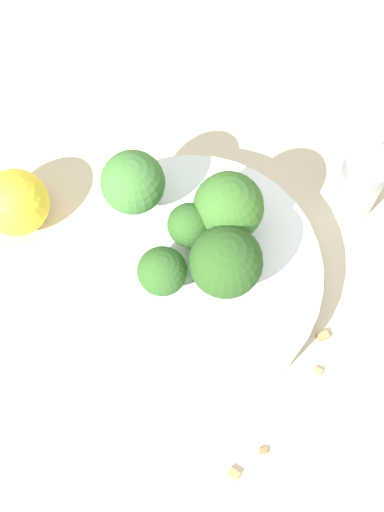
# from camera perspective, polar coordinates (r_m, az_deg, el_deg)

# --- Properties ---
(ground_plane) EXTENTS (3.00, 3.00, 0.00)m
(ground_plane) POSITION_cam_1_polar(r_m,az_deg,el_deg) (0.61, 0.00, -2.26)
(ground_plane) COLOR beige
(bowl) EXTENTS (0.21, 0.21, 0.03)m
(bowl) POSITION_cam_1_polar(r_m,az_deg,el_deg) (0.60, 0.00, -1.74)
(bowl) COLOR silver
(bowl) RESTS_ON ground_plane
(broccoli_floret_0) EXTENTS (0.04, 0.04, 0.05)m
(broccoli_floret_0) POSITION_cam_1_polar(r_m,az_deg,el_deg) (0.56, -0.21, 2.42)
(broccoli_floret_0) COLOR #8EB770
(broccoli_floret_0) RESTS_ON bowl
(broccoli_floret_1) EXTENTS (0.04, 0.04, 0.05)m
(broccoli_floret_1) POSITION_cam_1_polar(r_m,az_deg,el_deg) (0.55, -2.47, -1.11)
(broccoli_floret_1) COLOR #84AD66
(broccoli_floret_1) RESTS_ON bowl
(broccoli_floret_2) EXTENTS (0.06, 0.06, 0.07)m
(broccoli_floret_2) POSITION_cam_1_polar(r_m,az_deg,el_deg) (0.54, 2.73, -0.51)
(broccoli_floret_2) COLOR #8EB770
(broccoli_floret_2) RESTS_ON bowl
(broccoli_floret_3) EXTENTS (0.05, 0.05, 0.06)m
(broccoli_floret_3) POSITION_cam_1_polar(r_m,az_deg,el_deg) (0.57, -4.75, 5.83)
(broccoli_floret_3) COLOR #8EB770
(broccoli_floret_3) RESTS_ON bowl
(broccoli_floret_4) EXTENTS (0.06, 0.06, 0.07)m
(broccoli_floret_4) POSITION_cam_1_polar(r_m,az_deg,el_deg) (0.56, 2.92, 3.92)
(broccoli_floret_4) COLOR #84AD66
(broccoli_floret_4) RESTS_ON bowl
(pepper_shaker) EXTENTS (0.04, 0.04, 0.08)m
(pepper_shaker) POSITION_cam_1_polar(r_m,az_deg,el_deg) (0.62, 13.31, 5.73)
(pepper_shaker) COLOR #B2B7BC
(pepper_shaker) RESTS_ON ground_plane
(lemon_wedge) EXTENTS (0.06, 0.06, 0.06)m
(lemon_wedge) POSITION_cam_1_polar(r_m,az_deg,el_deg) (0.63, -13.93, 4.17)
(lemon_wedge) COLOR yellow
(lemon_wedge) RESTS_ON ground_plane
(almond_crumb_0) EXTENTS (0.01, 0.01, 0.01)m
(almond_crumb_0) POSITION_cam_1_polar(r_m,az_deg,el_deg) (0.58, 5.73, -15.23)
(almond_crumb_0) COLOR olive
(almond_crumb_0) RESTS_ON ground_plane
(almond_crumb_1) EXTENTS (0.01, 0.01, 0.01)m
(almond_crumb_1) POSITION_cam_1_polar(r_m,az_deg,el_deg) (0.60, 10.07, -9.03)
(almond_crumb_1) COLOR tan
(almond_crumb_1) RESTS_ON ground_plane
(almond_crumb_2) EXTENTS (0.01, 0.01, 0.01)m
(almond_crumb_2) POSITION_cam_1_polar(r_m,az_deg,el_deg) (0.60, 10.46, -6.25)
(almond_crumb_2) COLOR #AD7F4C
(almond_crumb_2) RESTS_ON ground_plane
(almond_crumb_3) EXTENTS (0.01, 0.01, 0.01)m
(almond_crumb_3) POSITION_cam_1_polar(r_m,az_deg,el_deg) (0.58, 3.37, -16.97)
(almond_crumb_3) COLOR #AD7F4C
(almond_crumb_3) RESTS_ON ground_plane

